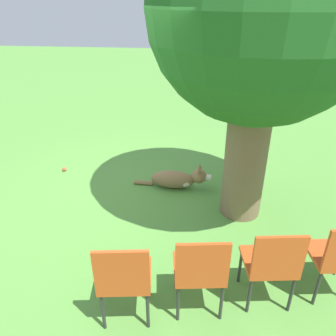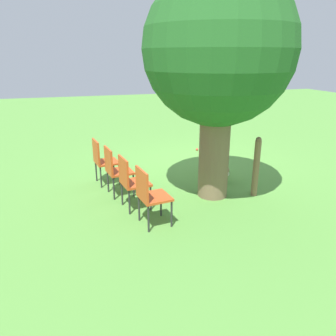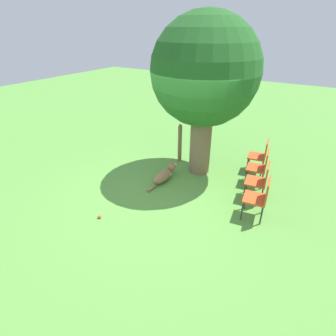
% 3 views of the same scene
% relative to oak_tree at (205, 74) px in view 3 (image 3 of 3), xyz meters
% --- Properties ---
extents(ground_plane, '(30.00, 30.00, 0.00)m').
position_rel_oak_tree_xyz_m(ground_plane, '(-0.23, -1.28, -2.42)').
color(ground_plane, '#56933D').
extents(oak_tree, '(2.42, 2.42, 3.69)m').
position_rel_oak_tree_xyz_m(oak_tree, '(0.00, 0.00, 0.00)').
color(oak_tree, '#7A6047').
rests_on(oak_tree, ground_plane).
extents(dog, '(0.30, 1.17, 0.41)m').
position_rel_oak_tree_xyz_m(dog, '(-0.51, -0.87, -2.27)').
color(dog, olive).
rests_on(dog, ground_plane).
extents(fence_post, '(0.11, 0.11, 1.07)m').
position_rel_oak_tree_xyz_m(fence_post, '(-0.71, 0.23, -1.88)').
color(fence_post, '#846647').
rests_on(fence_post, ground_plane).
extents(red_chair_0, '(0.48, 0.49, 0.88)m').
position_rel_oak_tree_xyz_m(red_chair_0, '(1.80, -1.13, -1.92)').
color(red_chair_0, '#D14C1E').
rests_on(red_chair_0, ground_plane).
extents(red_chair_1, '(0.48, 0.49, 0.88)m').
position_rel_oak_tree_xyz_m(red_chair_1, '(1.65, -0.51, -1.92)').
color(red_chair_1, '#D14C1E').
rests_on(red_chair_1, ground_plane).
extents(red_chair_2, '(0.48, 0.49, 0.88)m').
position_rel_oak_tree_xyz_m(red_chair_2, '(1.49, 0.12, -1.92)').
color(red_chair_2, '#D14C1E').
rests_on(red_chair_2, ground_plane).
extents(red_chair_3, '(0.48, 0.49, 0.88)m').
position_rel_oak_tree_xyz_m(red_chair_3, '(1.34, 0.74, -1.92)').
color(red_chair_3, '#D14C1E').
rests_on(red_chair_3, ground_plane).
extents(tennis_ball, '(0.07, 0.07, 0.07)m').
position_rel_oak_tree_xyz_m(tennis_ball, '(-0.82, -2.79, -2.39)').
color(tennis_ball, '#E54C33').
rests_on(tennis_ball, ground_plane).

